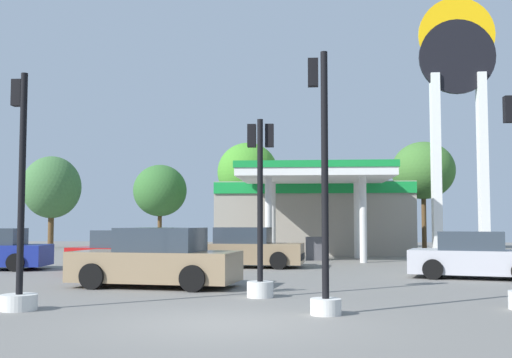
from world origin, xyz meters
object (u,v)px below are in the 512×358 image
Objects in this scene: station_pole_sign at (458,95)px; traffic_signal_2 at (20,243)px; tree_0 at (52,187)px; tree_4 at (423,171)px; car_2 at (476,257)px; tree_3 at (332,184)px; tree_1 at (160,191)px; tree_2 at (248,173)px; traffic_signal_1 at (260,231)px; car_1 at (156,260)px; car_0 at (246,249)px; traffic_signal_3 at (324,222)px; car_4 at (130,254)px.

traffic_signal_2 is at bearing -127.39° from station_pole_sign.
tree_0 is 25.28m from tree_4.
car_2 is 22.99m from tree_3.
tree_3 is at bearing -0.16° from tree_1.
tree_4 is at bearing -3.56° from tree_1.
tree_2 is at bearing -176.97° from tree_3.
traffic_signal_1 is 0.87× the size of traffic_signal_2.
tree_2 is at bearing 89.59° from car_1.
car_0 is 12.97m from traffic_signal_3.
car_1 is 26.75m from tree_3.
tree_2 reaches higher than traffic_signal_3.
traffic_signal_2 is (-13.02, -17.04, -6.33)m from station_pole_sign.
tree_3 is (7.95, 21.44, 3.71)m from car_4.
tree_4 is (13.87, 20.36, 4.47)m from car_4.
tree_2 is (6.17, -0.34, 1.21)m from tree_1.
tree_1 is 0.82× the size of tree_4.
tree_2 reaches higher than traffic_signal_2.
car_0 is 0.87× the size of traffic_signal_3.
traffic_signal_2 is 0.70× the size of tree_4.
tree_3 is (2.88, 27.94, 2.81)m from traffic_signal_1.
tree_4 is at bearing 65.21° from traffic_signal_2.
tree_4 reaches higher than tree_3.
tree_1 reaches higher than traffic_signal_1.
tree_1 is (7.39, 0.97, -0.21)m from tree_0.
station_pole_sign is 1.95× the size of tree_0.
station_pole_sign is 19.35m from traffic_signal_3.
car_1 is 1.07× the size of car_4.
traffic_signal_1 is 31.72m from tree_0.
car_1 is at bearing -103.00° from tree_3.
car_2 is 21.88m from tree_4.
tree_3 is (-5.31, 13.55, -3.32)m from station_pole_sign.
car_4 is (-11.64, 0.94, 0.00)m from car_2.
tree_2 is 1.02× the size of tree_4.
car_2 is at bearing 58.49° from traffic_signal_3.
station_pole_sign is at bearing -38.19° from tree_1.
tree_1 is at bearing 108.91° from traffic_signal_3.
tree_1 is (-7.78, 18.11, 3.24)m from car_0.
station_pole_sign is 2.72× the size of car_2.
traffic_signal_1 is 0.68× the size of tree_0.
traffic_signal_2 is (-11.39, -8.20, 0.71)m from car_2.
station_pole_sign is at bearing -50.05° from tree_2.
station_pole_sign is 12.74m from tree_4.
tree_4 reaches higher than car_4.
station_pole_sign is at bearing -92.79° from tree_4.
tree_2 is 1.27× the size of tree_3.
car_4 is at bearing 125.20° from traffic_signal_3.
car_0 is 18.91m from tree_3.
tree_3 reaches higher than traffic_signal_1.
station_pole_sign is 2.69× the size of car_0.
traffic_signal_1 is 0.60× the size of tree_2.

